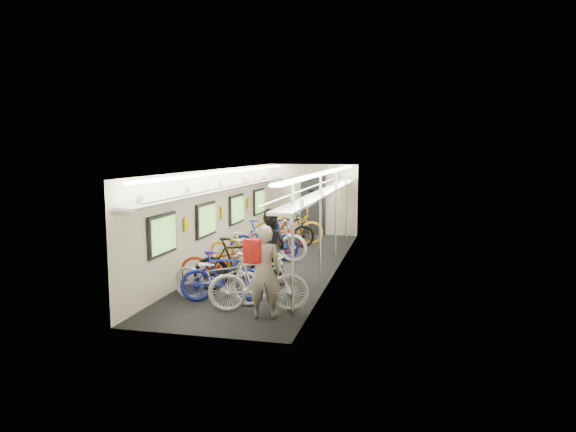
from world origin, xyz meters
The scene contains 16 objects.
train_car_shell centered at (-0.36, 0.71, 1.66)m, with size 10.00×10.00×10.00m.
bicycle_0 centered at (-0.31, -3.24, 0.51)m, with size 0.67×1.93×1.01m, color silver.
bicycle_1 centered at (-0.24, -3.15, 0.49)m, with size 0.46×1.63×0.98m, color #1A21A0.
bicycle_2 centered at (-0.71, -1.91, 0.48)m, with size 0.64×1.83×0.96m, color #A02B11.
bicycle_3 centered at (-0.21, -2.34, 0.55)m, with size 0.52×1.84×1.11m, color black.
bicycle_4 centered at (-0.59, -0.85, 0.54)m, with size 0.71×2.04×1.07m, color #F1AA16.
bicycle_5 centered at (-0.54, -0.71, 0.47)m, with size 0.44×1.57×0.94m, color white.
bicycle_6 centered at (-0.41, 0.60, 0.57)m, with size 0.75×2.16×1.14m, color silver.
bicycle_7 centered at (-0.46, 0.47, 0.54)m, with size 0.51×1.81×1.09m, color navy.
bicycle_8 centered at (-0.66, 1.32, 0.52)m, with size 0.69×1.99×1.04m, color maroon.
bicycle_9 centered at (-0.34, 2.28, 0.53)m, with size 0.49×1.75×1.05m, color black.
bicycle_10 centered at (-0.39, 3.00, 0.55)m, with size 0.73×2.11×1.11m, color orange.
bicycle_11 centered at (0.59, -3.63, 0.54)m, with size 0.51×1.80×1.08m, color silver.
passenger_near centered at (0.78, -3.93, 0.81)m, with size 0.59×0.39×1.62m, color gray.
passenger_mid centered at (0.29, -1.70, 0.82)m, with size 0.80×0.62×1.64m, color black.
backpack centered at (0.76, -4.52, 1.28)m, with size 0.26×0.14×0.38m, color #B61612.
Camera 1 is at (3.12, -12.14, 2.86)m, focal length 32.00 mm.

